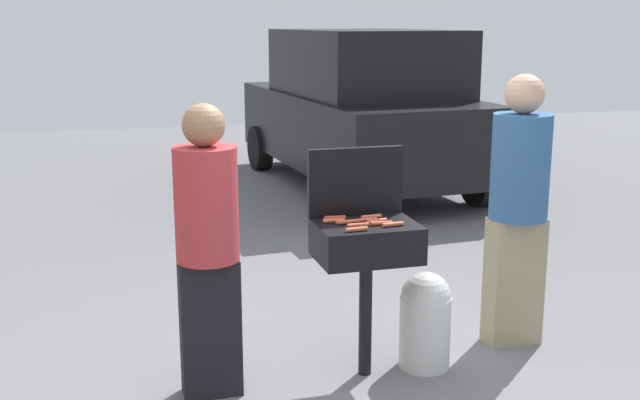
{
  "coord_description": "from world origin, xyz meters",
  "views": [
    {
      "loc": [
        -1.23,
        -4.1,
        2.13
      ],
      "look_at": [
        0.1,
        0.61,
        1.0
      ],
      "focal_mm": 43.73,
      "sensor_mm": 36.0,
      "label": 1
    }
  ],
  "objects_px": {
    "hot_dog_9": "(335,218)",
    "parked_minivan": "(361,109)",
    "bbq_grill": "(366,247)",
    "hot_dog_8": "(371,217)",
    "hot_dog_6": "(334,221)",
    "hot_dog_1": "(393,225)",
    "person_left": "(207,242)",
    "hot_dog_5": "(366,220)",
    "propane_tank": "(425,318)",
    "person_right": "(518,202)",
    "hot_dog_7": "(381,223)",
    "hot_dog_4": "(358,225)",
    "hot_dog_3": "(376,221)",
    "hot_dog_0": "(346,222)",
    "hot_dog_2": "(357,229)"
  },
  "relations": [
    {
      "from": "hot_dog_1",
      "to": "hot_dog_8",
      "type": "relative_size",
      "value": 1.0
    },
    {
      "from": "hot_dog_3",
      "to": "hot_dog_4",
      "type": "distance_m",
      "value": 0.15
    },
    {
      "from": "hot_dog_7",
      "to": "propane_tank",
      "type": "bearing_deg",
      "value": 11.04
    },
    {
      "from": "propane_tank",
      "to": "hot_dog_2",
      "type": "bearing_deg",
      "value": -163.17
    },
    {
      "from": "propane_tank",
      "to": "person_right",
      "type": "relative_size",
      "value": 0.34
    },
    {
      "from": "hot_dog_8",
      "to": "hot_dog_9",
      "type": "bearing_deg",
      "value": 170.96
    },
    {
      "from": "hot_dog_2",
      "to": "bbq_grill",
      "type": "bearing_deg",
      "value": 53.41
    },
    {
      "from": "bbq_grill",
      "to": "hot_dog_9",
      "type": "distance_m",
      "value": 0.26
    },
    {
      "from": "hot_dog_0",
      "to": "person_left",
      "type": "relative_size",
      "value": 0.08
    },
    {
      "from": "hot_dog_1",
      "to": "hot_dog_7",
      "type": "bearing_deg",
      "value": 140.42
    },
    {
      "from": "hot_dog_3",
      "to": "hot_dog_8",
      "type": "bearing_deg",
      "value": 88.08
    },
    {
      "from": "person_right",
      "to": "hot_dog_9",
      "type": "bearing_deg",
      "value": 17.97
    },
    {
      "from": "hot_dog_7",
      "to": "person_right",
      "type": "distance_m",
      "value": 1.07
    },
    {
      "from": "hot_dog_8",
      "to": "hot_dog_1",
      "type": "bearing_deg",
      "value": -73.62
    },
    {
      "from": "hot_dog_0",
      "to": "hot_dog_8",
      "type": "bearing_deg",
      "value": 23.64
    },
    {
      "from": "hot_dog_5",
      "to": "person_left",
      "type": "height_order",
      "value": "person_left"
    },
    {
      "from": "hot_dog_2",
      "to": "person_right",
      "type": "height_order",
      "value": "person_right"
    },
    {
      "from": "bbq_grill",
      "to": "hot_dog_8",
      "type": "xyz_separation_m",
      "value": [
        0.06,
        0.1,
        0.16
      ]
    },
    {
      "from": "hot_dog_1",
      "to": "hot_dog_3",
      "type": "relative_size",
      "value": 1.0
    },
    {
      "from": "hot_dog_9",
      "to": "bbq_grill",
      "type": "bearing_deg",
      "value": -40.73
    },
    {
      "from": "hot_dog_4",
      "to": "hot_dog_6",
      "type": "height_order",
      "value": "same"
    },
    {
      "from": "hot_dog_0",
      "to": "hot_dog_4",
      "type": "distance_m",
      "value": 0.1
    },
    {
      "from": "hot_dog_0",
      "to": "propane_tank",
      "type": "height_order",
      "value": "hot_dog_0"
    },
    {
      "from": "hot_dog_2",
      "to": "hot_dog_9",
      "type": "height_order",
      "value": "same"
    },
    {
      "from": "hot_dog_3",
      "to": "hot_dog_5",
      "type": "relative_size",
      "value": 1.0
    },
    {
      "from": "hot_dog_4",
      "to": "hot_dog_0",
      "type": "bearing_deg",
      "value": 115.45
    },
    {
      "from": "hot_dog_1",
      "to": "person_right",
      "type": "xyz_separation_m",
      "value": [
        0.99,
        0.3,
        0.01
      ]
    },
    {
      "from": "hot_dog_2",
      "to": "propane_tank",
      "type": "height_order",
      "value": "hot_dog_2"
    },
    {
      "from": "hot_dog_1",
      "to": "person_left",
      "type": "distance_m",
      "value": 1.07
    },
    {
      "from": "person_right",
      "to": "parked_minivan",
      "type": "distance_m",
      "value": 5.14
    },
    {
      "from": "hot_dog_0",
      "to": "hot_dog_7",
      "type": "relative_size",
      "value": 1.0
    },
    {
      "from": "hot_dog_9",
      "to": "parked_minivan",
      "type": "xyz_separation_m",
      "value": [
        1.91,
        5.16,
        0.05
      ]
    },
    {
      "from": "hot_dog_3",
      "to": "person_right",
      "type": "height_order",
      "value": "person_right"
    },
    {
      "from": "hot_dog_1",
      "to": "hot_dog_4",
      "type": "distance_m",
      "value": 0.21
    },
    {
      "from": "hot_dog_3",
      "to": "hot_dog_5",
      "type": "distance_m",
      "value": 0.06
    },
    {
      "from": "hot_dog_8",
      "to": "hot_dog_6",
      "type": "bearing_deg",
      "value": -173.27
    },
    {
      "from": "hot_dog_5",
      "to": "propane_tank",
      "type": "bearing_deg",
      "value": -4.91
    },
    {
      "from": "hot_dog_9",
      "to": "hot_dog_0",
      "type": "bearing_deg",
      "value": -72.49
    },
    {
      "from": "hot_dog_8",
      "to": "bbq_grill",
      "type": "bearing_deg",
      "value": -122.24
    },
    {
      "from": "hot_dog_1",
      "to": "person_left",
      "type": "bearing_deg",
      "value": 173.99
    },
    {
      "from": "parked_minivan",
      "to": "hot_dog_4",
      "type": "bearing_deg",
      "value": 66.94
    },
    {
      "from": "hot_dog_9",
      "to": "hot_dog_2",
      "type": "bearing_deg",
      "value": -81.86
    },
    {
      "from": "hot_dog_7",
      "to": "hot_dog_9",
      "type": "bearing_deg",
      "value": 138.44
    },
    {
      "from": "hot_dog_4",
      "to": "hot_dog_8",
      "type": "xyz_separation_m",
      "value": [
        0.14,
        0.17,
        0.0
      ]
    },
    {
      "from": "parked_minivan",
      "to": "hot_dog_7",
      "type": "bearing_deg",
      "value": 68.32
    },
    {
      "from": "hot_dog_5",
      "to": "person_left",
      "type": "distance_m",
      "value": 0.95
    },
    {
      "from": "hot_dog_5",
      "to": "person_right",
      "type": "distance_m",
      "value": 1.11
    },
    {
      "from": "hot_dog_1",
      "to": "parked_minivan",
      "type": "height_order",
      "value": "parked_minivan"
    },
    {
      "from": "hot_dog_6",
      "to": "hot_dog_9",
      "type": "bearing_deg",
      "value": 67.83
    },
    {
      "from": "hot_dog_0",
      "to": "hot_dog_5",
      "type": "distance_m",
      "value": 0.13
    }
  ]
}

